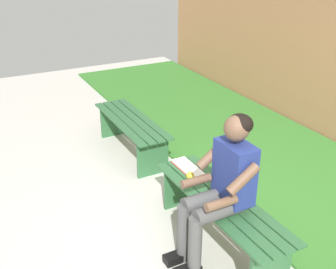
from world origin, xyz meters
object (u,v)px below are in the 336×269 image
at_px(bench_near, 220,210).
at_px(bench_far, 131,128).
at_px(book_open, 188,168).
at_px(person_seated, 221,185).
at_px(apple, 190,176).

relative_size(bench_near, bench_far, 1.09).
distance_m(bench_far, book_open, 1.37).
bearing_deg(book_open, person_seated, 170.54).
height_order(bench_near, book_open, book_open).
height_order(apple, book_open, apple).
bearing_deg(person_seated, book_open, -9.00).
relative_size(bench_near, apple, 20.89).
bearing_deg(bench_far, bench_near, -180.00).
height_order(bench_near, person_seated, person_seated).
bearing_deg(bench_near, bench_far, 0.00).
relative_size(person_seated, book_open, 3.05).
height_order(bench_near, bench_far, same).
bearing_deg(person_seated, bench_far, -2.82).
bearing_deg(apple, bench_near, -170.00).
height_order(person_seated, book_open, person_seated).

